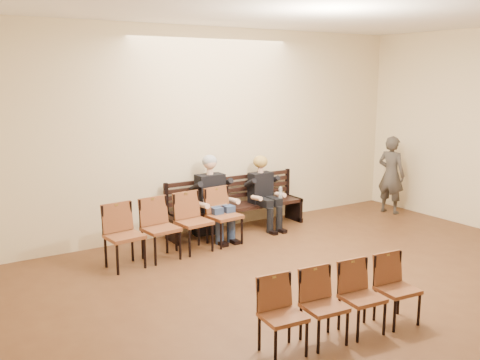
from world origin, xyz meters
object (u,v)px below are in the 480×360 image
(bench, at_px, (237,218))
(seated_woman, at_px, (264,195))
(bag, at_px, (203,227))
(passerby, at_px, (391,169))
(chair_row_back, at_px, (344,303))
(laptop, at_px, (216,206))
(water_bottle, at_px, (280,199))
(seated_man, at_px, (213,197))
(chair_row_front, at_px, (178,226))

(bench, height_order, seated_woman, seated_woman)
(bench, xyz_separation_m, bag, (-0.63, 0.10, -0.10))
(passerby, distance_m, chair_row_back, 5.53)
(laptop, xyz_separation_m, water_bottle, (1.24, -0.12, -0.01))
(laptop, relative_size, bag, 0.93)
(laptop, bearing_deg, seated_man, 84.60)
(passerby, bearing_deg, seated_man, 70.00)
(seated_woman, distance_m, water_bottle, 0.33)
(bag, bearing_deg, chair_row_back, -97.55)
(chair_row_back, bearing_deg, chair_row_front, 100.80)
(chair_row_back, bearing_deg, seated_woman, 72.12)
(bench, bearing_deg, seated_woman, -13.99)
(chair_row_back, bearing_deg, bag, 87.89)
(passerby, bearing_deg, bench, 66.71)
(seated_man, xyz_separation_m, passerby, (3.77, -0.47, 0.19))
(laptop, xyz_separation_m, chair_row_back, (-0.56, -3.64, -0.18))
(seated_woman, bearing_deg, chair_row_front, -164.79)
(water_bottle, xyz_separation_m, passerby, (2.57, -0.18, 0.33))
(bench, bearing_deg, chair_row_back, -106.46)
(seated_woman, bearing_deg, passerby, -9.72)
(bench, height_order, seated_man, seated_man)
(seated_woman, xyz_separation_m, laptop, (-1.08, -0.16, -0.03))
(chair_row_front, bearing_deg, laptop, 16.77)
(seated_woman, relative_size, laptop, 3.64)
(passerby, bearing_deg, laptop, 72.53)
(bench, bearing_deg, passerby, -10.37)
(seated_woman, relative_size, bag, 3.38)
(laptop, bearing_deg, bench, 35.64)
(seated_man, relative_size, chair_row_front, 0.62)
(bag, bearing_deg, seated_woman, -11.23)
(laptop, relative_size, water_bottle, 1.55)
(bench, height_order, chair_row_back, chair_row_back)
(laptop, bearing_deg, seated_woman, 18.90)
(water_bottle, bearing_deg, chair_row_back, -117.11)
(laptop, distance_m, water_bottle, 1.25)
(bench, relative_size, laptop, 7.95)
(laptop, xyz_separation_m, chair_row_front, (-0.87, -0.37, -0.11))
(chair_row_back, bearing_deg, bench, 78.99)
(passerby, distance_m, chair_row_front, 4.70)
(water_bottle, bearing_deg, seated_man, 166.64)
(seated_man, bearing_deg, chair_row_back, -99.07)
(seated_woman, height_order, water_bottle, seated_woman)
(bench, relative_size, chair_row_front, 1.16)
(passerby, xyz_separation_m, chair_row_front, (-4.68, -0.06, -0.42))
(seated_woman, xyz_separation_m, chair_row_front, (-1.95, -0.53, -0.13))
(water_bottle, height_order, chair_row_front, chair_row_front)
(seated_man, xyz_separation_m, seated_woman, (1.03, 0.00, -0.10))
(laptop, bearing_deg, bag, 104.35)
(bench, xyz_separation_m, water_bottle, (0.64, -0.40, 0.33))
(seated_woman, distance_m, chair_row_front, 2.02)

